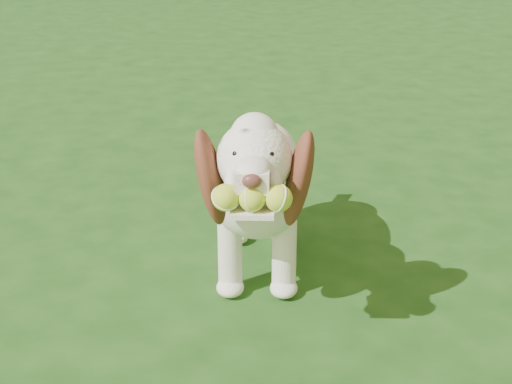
{
  "coord_description": "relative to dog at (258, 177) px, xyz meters",
  "views": [
    {
      "loc": [
        -0.3,
        -3.2,
        1.47
      ],
      "look_at": [
        -0.28,
        -0.79,
        0.45
      ],
      "focal_mm": 55.0,
      "sensor_mm": 36.0,
      "label": 1
    }
  ],
  "objects": [
    {
      "name": "ground",
      "position": [
        0.27,
        0.55,
        -0.41
      ],
      "size": [
        80.0,
        80.0,
        0.0
      ],
      "primitive_type": "plane",
      "color": "#184212",
      "rests_on": "ground"
    },
    {
      "name": "dog",
      "position": [
        0.0,
        0.0,
        0.0
      ],
      "size": [
        0.41,
        1.18,
        0.77
      ],
      "rotation": [
        0.0,
        0.0,
        -0.04
      ],
      "color": "white",
      "rests_on": "ground"
    }
  ]
}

